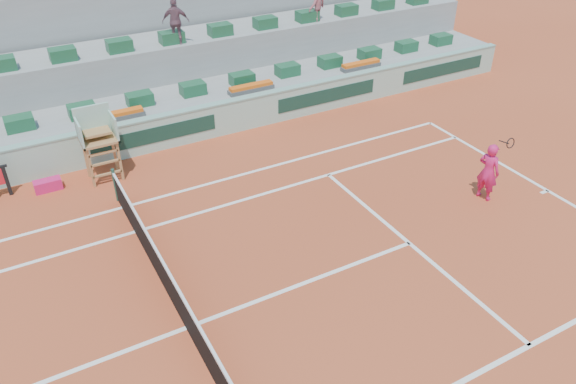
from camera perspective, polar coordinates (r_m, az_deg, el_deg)
name	(u,v)px	position (r m, az deg, el deg)	size (l,w,h in m)	color
ground	(187,328)	(13.25, -10.26, -13.44)	(90.00, 90.00, 0.00)	#A83E20
seating_tier_lower	(81,122)	(21.70, -20.25, 6.67)	(36.00, 4.00, 1.20)	#999997
seating_tier_upper	(69,89)	(22.90, -21.39, 9.73)	(36.00, 2.40, 2.60)	#999997
stadium_back_wall	(56,53)	(24.11, -22.53, 12.91)	(36.00, 0.40, 4.40)	#999997
player_bag	(48,185)	(18.98, -23.20, 0.66)	(0.81, 0.36, 0.36)	#DB1C61
spectator_mid	(176,21)	(22.27, -11.33, 16.64)	(1.00, 0.42, 1.71)	#774F5B
spectator_right	(317,3)	(24.87, 2.96, 18.60)	(0.95, 0.55, 1.48)	#984C52
court_lines	(187,328)	(13.25, -10.27, -13.42)	(23.89, 11.09, 0.01)	white
tennis_net	(184,311)	(12.88, -10.49, -11.81)	(0.10, 11.97, 1.10)	black
advertising_hoarding	(96,147)	(19.72, -18.93, 4.38)	(36.00, 0.34, 1.26)	#9CC4AF
umpire_chair	(97,134)	(18.42, -18.82, 5.56)	(1.10, 0.90, 2.40)	#A06D3C
seat_row_lower	(82,111)	(20.55, -20.18, 7.77)	(32.90, 0.60, 0.44)	#1B5332
seat_row_upper	(63,54)	(21.84, -21.91, 12.86)	(32.90, 0.60, 0.44)	#1B5332
flower_planters	(40,132)	(19.74, -23.88, 5.62)	(26.80, 0.36, 0.28)	#4F4F4F
tennis_player	(488,172)	(17.72, 19.69, 1.97)	(0.59, 0.94, 2.28)	#DB1C61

